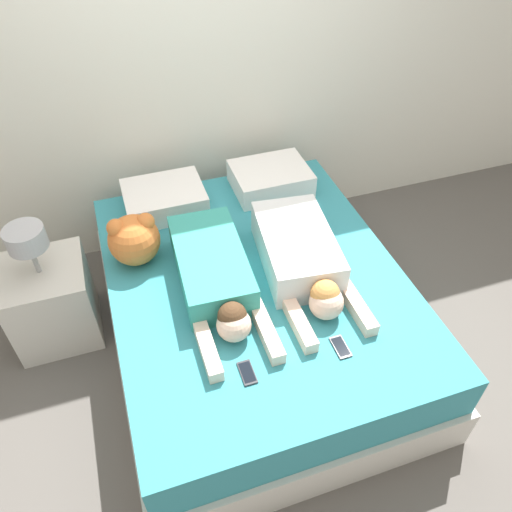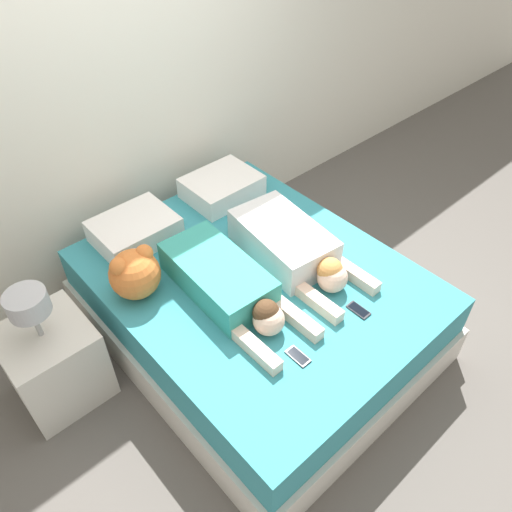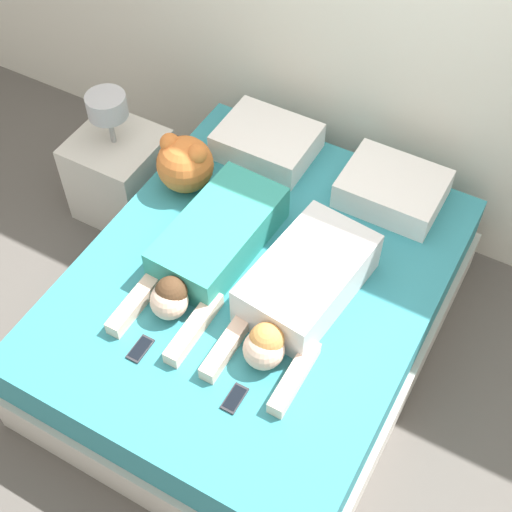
{
  "view_description": "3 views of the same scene",
  "coord_description": "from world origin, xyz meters",
  "px_view_note": "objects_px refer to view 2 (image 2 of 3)",
  "views": [
    {
      "loc": [
        -0.62,
        -1.85,
        2.54
      ],
      "look_at": [
        0.0,
        0.0,
        0.7
      ],
      "focal_mm": 35.0,
      "sensor_mm": 36.0,
      "label": 1
    },
    {
      "loc": [
        -1.42,
        -1.58,
        2.66
      ],
      "look_at": [
        0.0,
        0.0,
        0.7
      ],
      "focal_mm": 35.0,
      "sensor_mm": 36.0,
      "label": 2
    },
    {
      "loc": [
        0.98,
        -1.75,
        3.2
      ],
      "look_at": [
        0.0,
        0.0,
        0.7
      ],
      "focal_mm": 50.0,
      "sensor_mm": 36.0,
      "label": 3
    }
  ],
  "objects_px": {
    "person_right": "(292,247)",
    "nightstand": "(54,361)",
    "bed": "(256,306)",
    "pillow_head_left": "(135,230)",
    "pillow_head_right": "(222,187)",
    "cell_phone_right": "(358,310)",
    "plush_toy": "(135,273)",
    "cell_phone_left": "(298,356)",
    "person_left": "(227,284)"
  },
  "relations": [
    {
      "from": "plush_toy",
      "to": "person_left",
      "type": "bearing_deg",
      "value": -44.79
    },
    {
      "from": "pillow_head_right",
      "to": "nightstand",
      "type": "bearing_deg",
      "value": -168.35
    },
    {
      "from": "person_right",
      "to": "cell_phone_left",
      "type": "relative_size",
      "value": 7.27
    },
    {
      "from": "nightstand",
      "to": "pillow_head_left",
      "type": "bearing_deg",
      "value": 21.42
    },
    {
      "from": "bed",
      "to": "cell_phone_left",
      "type": "xyz_separation_m",
      "value": [
        -0.24,
        -0.59,
        0.29
      ]
    },
    {
      "from": "bed",
      "to": "plush_toy",
      "type": "bearing_deg",
      "value": 150.14
    },
    {
      "from": "cell_phone_right",
      "to": "plush_toy",
      "type": "height_order",
      "value": "plush_toy"
    },
    {
      "from": "pillow_head_right",
      "to": "cell_phone_right",
      "type": "distance_m",
      "value": 1.37
    },
    {
      "from": "pillow_head_right",
      "to": "nightstand",
      "type": "distance_m",
      "value": 1.58
    },
    {
      "from": "pillow_head_left",
      "to": "nightstand",
      "type": "relative_size",
      "value": 0.59
    },
    {
      "from": "pillow_head_left",
      "to": "cell_phone_right",
      "type": "height_order",
      "value": "pillow_head_left"
    },
    {
      "from": "plush_toy",
      "to": "cell_phone_left",
      "type": "bearing_deg",
      "value": -68.99
    },
    {
      "from": "pillow_head_left",
      "to": "pillow_head_right",
      "type": "distance_m",
      "value": 0.72
    },
    {
      "from": "pillow_head_right",
      "to": "person_right",
      "type": "bearing_deg",
      "value": -97.79
    },
    {
      "from": "bed",
      "to": "nightstand",
      "type": "distance_m",
      "value": 1.24
    },
    {
      "from": "cell_phone_left",
      "to": "nightstand",
      "type": "height_order",
      "value": "nightstand"
    },
    {
      "from": "pillow_head_left",
      "to": "nightstand",
      "type": "bearing_deg",
      "value": -158.58
    },
    {
      "from": "pillow_head_right",
      "to": "person_right",
      "type": "height_order",
      "value": "person_right"
    },
    {
      "from": "person_right",
      "to": "plush_toy",
      "type": "distance_m",
      "value": 0.94
    },
    {
      "from": "bed",
      "to": "person_left",
      "type": "bearing_deg",
      "value": -175.59
    },
    {
      "from": "bed",
      "to": "pillow_head_right",
      "type": "xyz_separation_m",
      "value": [
        0.36,
        0.76,
        0.36
      ]
    },
    {
      "from": "person_right",
      "to": "cell_phone_left",
      "type": "height_order",
      "value": "person_right"
    },
    {
      "from": "cell_phone_left",
      "to": "person_right",
      "type": "bearing_deg",
      "value": 47.99
    },
    {
      "from": "person_left",
      "to": "cell_phone_left",
      "type": "xyz_separation_m",
      "value": [
        -0.01,
        -0.57,
        -0.09
      ]
    },
    {
      "from": "bed",
      "to": "nightstand",
      "type": "bearing_deg",
      "value": 158.62
    },
    {
      "from": "pillow_head_right",
      "to": "person_left",
      "type": "height_order",
      "value": "person_left"
    },
    {
      "from": "person_right",
      "to": "nightstand",
      "type": "distance_m",
      "value": 1.53
    },
    {
      "from": "pillow_head_left",
      "to": "plush_toy",
      "type": "xyz_separation_m",
      "value": [
        -0.24,
        -0.42,
        0.08
      ]
    },
    {
      "from": "person_left",
      "to": "person_right",
      "type": "xyz_separation_m",
      "value": [
        0.48,
        -0.03,
        0.01
      ]
    },
    {
      "from": "pillow_head_right",
      "to": "plush_toy",
      "type": "xyz_separation_m",
      "value": [
        -0.96,
        -0.42,
        0.08
      ]
    },
    {
      "from": "nightstand",
      "to": "person_left",
      "type": "bearing_deg",
      "value": -27.1
    },
    {
      "from": "pillow_head_left",
      "to": "pillow_head_right",
      "type": "bearing_deg",
      "value": 0.0
    },
    {
      "from": "nightstand",
      "to": "pillow_head_right",
      "type": "bearing_deg",
      "value": 11.65
    },
    {
      "from": "pillow_head_right",
      "to": "person_right",
      "type": "distance_m",
      "value": 0.82
    },
    {
      "from": "cell_phone_left",
      "to": "plush_toy",
      "type": "relative_size",
      "value": 0.43
    },
    {
      "from": "person_right",
      "to": "plush_toy",
      "type": "height_order",
      "value": "plush_toy"
    },
    {
      "from": "bed",
      "to": "nightstand",
      "type": "relative_size",
      "value": 2.43
    },
    {
      "from": "cell_phone_right",
      "to": "pillow_head_left",
      "type": "bearing_deg",
      "value": 113.5
    },
    {
      "from": "person_right",
      "to": "plush_toy",
      "type": "relative_size",
      "value": 3.16
    },
    {
      "from": "pillow_head_right",
      "to": "pillow_head_left",
      "type": "bearing_deg",
      "value": 180.0
    },
    {
      "from": "bed",
      "to": "pillow_head_left",
      "type": "distance_m",
      "value": 0.92
    },
    {
      "from": "cell_phone_left",
      "to": "cell_phone_right",
      "type": "height_order",
      "value": "same"
    },
    {
      "from": "person_left",
      "to": "cell_phone_right",
      "type": "height_order",
      "value": "person_left"
    },
    {
      "from": "plush_toy",
      "to": "nightstand",
      "type": "height_order",
      "value": "plush_toy"
    },
    {
      "from": "person_right",
      "to": "cell_phone_left",
      "type": "distance_m",
      "value": 0.74
    },
    {
      "from": "person_left",
      "to": "nightstand",
      "type": "xyz_separation_m",
      "value": [
        -0.92,
        0.47,
        -0.36
      ]
    },
    {
      "from": "pillow_head_right",
      "to": "cell_phone_right",
      "type": "height_order",
      "value": "pillow_head_right"
    },
    {
      "from": "plush_toy",
      "to": "nightstand",
      "type": "relative_size",
      "value": 0.36
    },
    {
      "from": "bed",
      "to": "pillow_head_right",
      "type": "height_order",
      "value": "pillow_head_right"
    },
    {
      "from": "person_left",
      "to": "cell_phone_left",
      "type": "relative_size",
      "value": 7.73
    }
  ]
}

